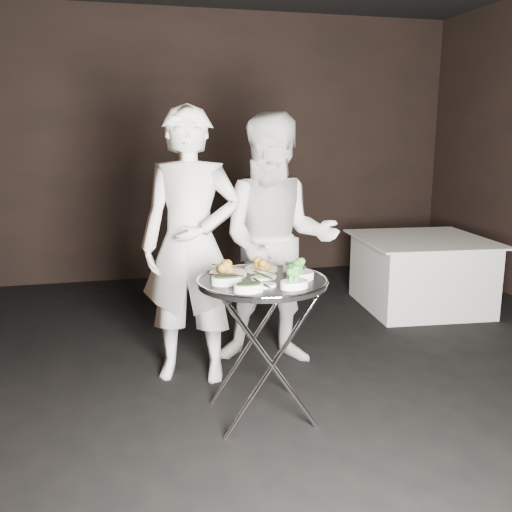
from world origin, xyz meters
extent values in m
cube|color=black|center=(0.00, 0.00, -0.03)|extent=(6.00, 7.00, 0.05)
cube|color=black|center=(0.00, 3.52, 1.50)|extent=(6.00, 0.05, 3.00)
cylinder|color=silver|center=(-0.19, -0.25, 0.41)|extent=(0.56, 0.03, 0.83)
cylinder|color=silver|center=(-0.19, -0.25, 0.41)|extent=(0.56, 0.03, 0.83)
cylinder|color=silver|center=(-0.19, 0.18, 0.41)|extent=(0.56, 0.03, 0.83)
cylinder|color=silver|center=(-0.19, 0.18, 0.41)|extent=(0.56, 0.03, 0.83)
cylinder|color=silver|center=(-0.43, -0.03, 0.79)|extent=(0.02, 0.48, 0.02)
cylinder|color=silver|center=(0.04, -0.03, 0.79)|extent=(0.02, 0.48, 0.02)
cylinder|color=black|center=(-0.19, -0.03, 0.83)|extent=(0.74, 0.74, 0.03)
torus|color=silver|center=(-0.19, -0.03, 0.84)|extent=(0.76, 0.76, 0.02)
cylinder|color=beige|center=(-0.36, 0.12, 0.85)|extent=(0.22, 0.22, 0.02)
cylinder|color=beige|center=(-0.14, 0.18, 0.85)|extent=(0.20, 0.20, 0.02)
cylinder|color=silver|center=(0.04, 0.11, 0.87)|extent=(0.12, 0.12, 0.04)
cylinder|color=silver|center=(-0.37, 0.13, 0.90)|extent=(0.15, 0.15, 0.01)
cylinder|color=silver|center=(-0.14, 0.18, 0.90)|extent=(0.05, 0.20, 0.01)
cylinder|color=silver|center=(0.04, 0.10, 0.90)|extent=(0.08, 0.19, 0.01)
cylinder|color=silver|center=(-0.41, -0.08, 0.90)|extent=(0.18, 0.10, 0.01)
cylinder|color=silver|center=(0.03, -0.08, 0.90)|extent=(0.11, 0.18, 0.01)
cylinder|color=silver|center=(-0.19, -0.02, 0.90)|extent=(0.10, 0.18, 0.01)
imported|color=silver|center=(-0.51, 0.64, 0.93)|extent=(0.78, 0.63, 1.85)
imported|color=silver|center=(0.13, 0.76, 0.90)|extent=(1.03, 0.89, 1.81)
cube|color=white|center=(1.84, 1.70, 0.33)|extent=(1.06, 1.06, 0.66)
cube|color=white|center=(1.84, 1.70, 0.67)|extent=(1.20, 1.20, 0.02)
camera|label=1|loc=(-1.00, -3.09, 1.67)|focal=40.00mm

